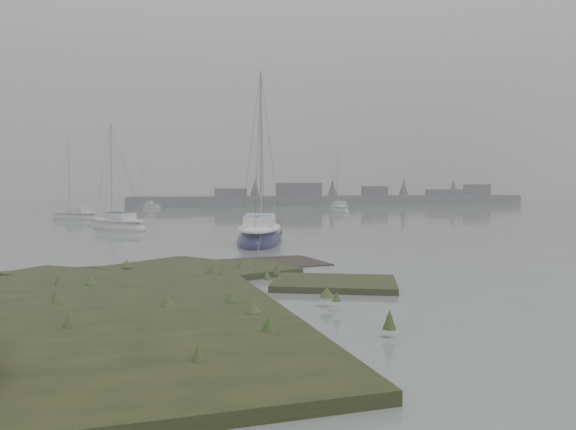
% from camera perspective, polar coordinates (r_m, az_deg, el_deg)
% --- Properties ---
extents(ground, '(160.00, 160.00, 0.00)m').
position_cam_1_polar(ground, '(45.92, -10.34, -0.67)').
color(ground, slate).
rests_on(ground, ground).
extents(far_shoreline, '(60.00, 8.00, 4.15)m').
position_cam_1_polar(far_shoreline, '(83.94, 5.35, 1.60)').
color(far_shoreline, '#4C4F51').
rests_on(far_shoreline, ground).
extents(sailboat_main, '(4.27, 7.09, 9.51)m').
position_cam_1_polar(sailboat_main, '(28.50, -2.88, -2.27)').
color(sailboat_main, '#0F0E39').
rests_on(sailboat_main, ground).
extents(sailboat_white, '(4.53, 5.40, 7.57)m').
position_cam_1_polar(sailboat_white, '(38.63, -16.83, -1.09)').
color(sailboat_white, silver).
rests_on(sailboat_white, ground).
extents(sailboat_far_a, '(5.00, 4.60, 7.24)m').
position_cam_1_polar(sailboat_far_a, '(51.09, -20.76, -0.20)').
color(sailboat_far_a, '#A8ACB2').
rests_on(sailboat_far_a, ground).
extents(sailboat_far_b, '(2.45, 5.55, 7.57)m').
position_cam_1_polar(sailboat_far_b, '(62.26, 5.22, 0.54)').
color(sailboat_far_b, '#A6A9AF').
rests_on(sailboat_far_b, ground).
extents(sailboat_far_c, '(4.29, 4.02, 6.25)m').
position_cam_1_polar(sailboat_far_c, '(74.18, -14.18, 0.83)').
color(sailboat_far_c, '#B7BEC2').
rests_on(sailboat_far_c, ground).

